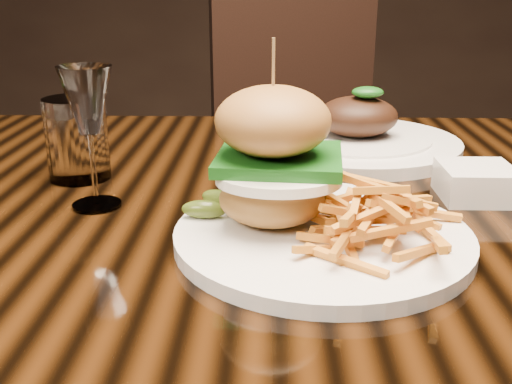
{
  "coord_description": "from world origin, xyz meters",
  "views": [
    {
      "loc": [
        -0.04,
        -0.69,
        1.0
      ],
      "look_at": [
        -0.06,
        -0.15,
        0.81
      ],
      "focal_mm": 42.0,
      "sensor_mm": 36.0,
      "label": 1
    }
  ],
  "objects_px": {
    "dining_table": "(307,254)",
    "far_dish": "(356,138)",
    "chair_far": "(304,158)",
    "burger_plate": "(315,194)",
    "wine_glass": "(87,106)"
  },
  "relations": [
    {
      "from": "dining_table",
      "to": "chair_far",
      "type": "distance_m",
      "value": 0.9
    },
    {
      "from": "chair_far",
      "to": "dining_table",
      "type": "bearing_deg",
      "value": -107.54
    },
    {
      "from": "burger_plate",
      "to": "chair_far",
      "type": "xyz_separation_m",
      "value": [
        0.04,
        1.02,
        -0.26
      ]
    },
    {
      "from": "dining_table",
      "to": "far_dish",
      "type": "height_order",
      "value": "far_dish"
    },
    {
      "from": "far_dish",
      "to": "burger_plate",
      "type": "bearing_deg",
      "value": -104.0
    },
    {
      "from": "dining_table",
      "to": "chair_far",
      "type": "bearing_deg",
      "value": 87.33
    },
    {
      "from": "burger_plate",
      "to": "chair_far",
      "type": "distance_m",
      "value": 1.05
    },
    {
      "from": "dining_table",
      "to": "wine_glass",
      "type": "xyz_separation_m",
      "value": [
        -0.25,
        -0.04,
        0.2
      ]
    },
    {
      "from": "chair_far",
      "to": "far_dish",
      "type": "bearing_deg",
      "value": -101.14
    },
    {
      "from": "far_dish",
      "to": "chair_far",
      "type": "bearing_deg",
      "value": 93.73
    },
    {
      "from": "burger_plate",
      "to": "chair_far",
      "type": "height_order",
      "value": "same"
    },
    {
      "from": "dining_table",
      "to": "far_dish",
      "type": "xyz_separation_m",
      "value": [
        0.09,
        0.22,
        0.1
      ]
    },
    {
      "from": "far_dish",
      "to": "wine_glass",
      "type": "bearing_deg",
      "value": -142.58
    },
    {
      "from": "dining_table",
      "to": "burger_plate",
      "type": "bearing_deg",
      "value": -90.83
    },
    {
      "from": "wine_glass",
      "to": "chair_far",
      "type": "relative_size",
      "value": 0.17
    }
  ]
}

